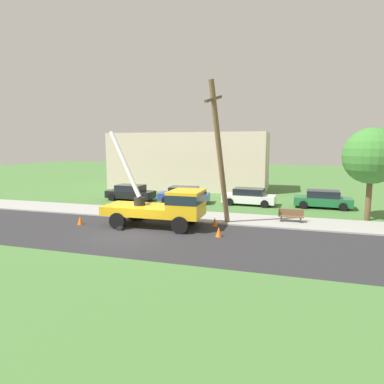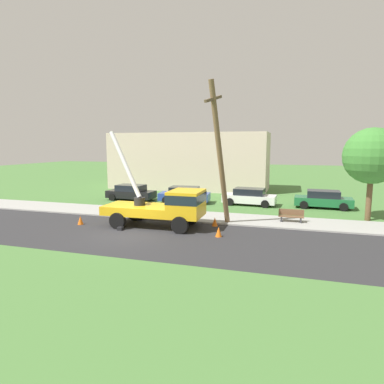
{
  "view_description": "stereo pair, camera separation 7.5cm",
  "coord_description": "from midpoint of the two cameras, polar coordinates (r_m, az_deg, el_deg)",
  "views": [
    {
      "loc": [
        8.77,
        -16.54,
        5.06
      ],
      "look_at": [
        3.08,
        2.42,
        2.24
      ],
      "focal_mm": 30.95,
      "sensor_mm": 36.0,
      "label": 1
    },
    {
      "loc": [
        8.84,
        -16.51,
        5.06
      ],
      "look_at": [
        3.08,
        2.42,
        2.24
      ],
      "focal_mm": 30.95,
      "sensor_mm": 36.0,
      "label": 2
    }
  ],
  "objects": [
    {
      "name": "sidewalk_strip",
      "position": [
        24.2,
        -5.02,
        -3.86
      ],
      "size": [
        80.0,
        3.43,
        0.1
      ],
      "primitive_type": "cube",
      "color": "#9E9E99",
      "rests_on": "ground"
    },
    {
      "name": "roadside_tree_near",
      "position": [
        24.9,
        28.5,
        5.45
      ],
      "size": [
        3.71,
        3.71,
        6.2
      ],
      "color": "brown",
      "rests_on": "ground"
    },
    {
      "name": "traffic_cone_behind",
      "position": [
        22.4,
        -18.8,
        -4.64
      ],
      "size": [
        0.36,
        0.36,
        0.56
      ],
      "primitive_type": "cone",
      "color": "orange",
      "rests_on": "ground"
    },
    {
      "name": "parked_sedan_white",
      "position": [
        28.44,
        9.7,
        -0.79
      ],
      "size": [
        4.5,
        2.2,
        1.42
      ],
      "color": "silver",
      "rests_on": "ground"
    },
    {
      "name": "parked_sedan_green",
      "position": [
        28.7,
        21.52,
        -1.16
      ],
      "size": [
        4.46,
        2.13,
        1.42
      ],
      "color": "#1E6638",
      "rests_on": "ground"
    },
    {
      "name": "traffic_cone_ahead",
      "position": [
        18.52,
        4.52,
        -6.86
      ],
      "size": [
        0.36,
        0.36,
        0.56
      ],
      "primitive_type": "cone",
      "color": "orange",
      "rests_on": "ground"
    },
    {
      "name": "ground_plane",
      "position": [
        30.28,
        -0.43,
        -1.5
      ],
      "size": [
        120.0,
        120.0,
        0.0
      ],
      "primitive_type": "plane",
      "color": "#477538"
    },
    {
      "name": "lowrise_building_backdrop",
      "position": [
        38.58,
        -0.69,
        5.36
      ],
      "size": [
        18.0,
        6.0,
        6.4
      ],
      "primitive_type": "cube",
      "color": "beige",
      "rests_on": "ground"
    },
    {
      "name": "parked_sedan_black",
      "position": [
        31.03,
        -10.61,
        -0.07
      ],
      "size": [
        4.45,
        2.11,
        1.42
      ],
      "color": "black",
      "rests_on": "ground"
    },
    {
      "name": "traffic_cone_curbside",
      "position": [
        20.88,
        3.85,
        -5.13
      ],
      "size": [
        0.36,
        0.36,
        0.56
      ],
      "primitive_type": "cone",
      "color": "orange",
      "rests_on": "ground"
    },
    {
      "name": "leaning_utility_pole",
      "position": [
        20.14,
        4.68,
        6.53
      ],
      "size": [
        1.1,
        3.0,
        8.78
      ],
      "color": "brown",
      "rests_on": "ground"
    },
    {
      "name": "road_asphalt",
      "position": [
        19.4,
        -11.03,
        -7.14
      ],
      "size": [
        80.0,
        7.48,
        0.01
      ],
      "primitive_type": "cube",
      "color": "#2B2B2D",
      "rests_on": "ground"
    },
    {
      "name": "utility_truck",
      "position": [
        20.4,
        -4.55,
        -2.21
      ],
      "size": [
        6.8,
        3.2,
        5.98
      ],
      "color": "gold",
      "rests_on": "ground"
    },
    {
      "name": "parked_sedan_blue",
      "position": [
        29.11,
        -1.47,
        -0.47
      ],
      "size": [
        4.55,
        2.29,
        1.42
      ],
      "color": "#263F99",
      "rests_on": "ground"
    },
    {
      "name": "park_bench",
      "position": [
        22.52,
        16.59,
        -4.0
      ],
      "size": [
        1.6,
        0.45,
        0.9
      ],
      "color": "brown",
      "rests_on": "ground"
    }
  ]
}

